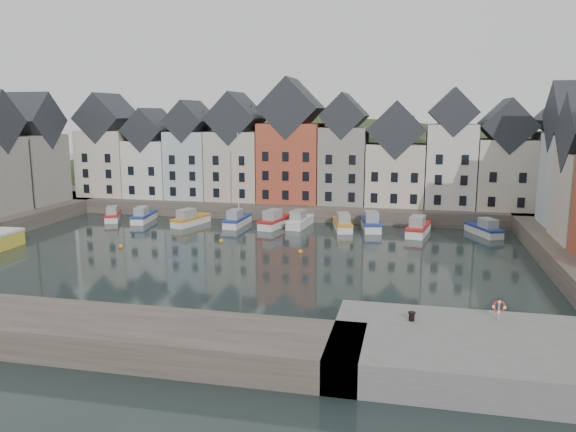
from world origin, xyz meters
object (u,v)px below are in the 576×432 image
(boat_a, at_px, (113,215))
(mooring_bollard, at_px, (412,316))
(boat_d, at_px, (237,220))
(life_ring_post, at_px, (499,307))

(boat_a, height_order, mooring_bollard, mooring_bollard)
(boat_a, bearing_deg, boat_d, -24.50)
(mooring_bollard, bearing_deg, boat_d, 122.53)
(boat_a, relative_size, boat_d, 0.49)
(boat_a, height_order, boat_d, boat_d)
(boat_d, xyz_separation_m, mooring_bollard, (22.82, -35.78, 1.50))
(boat_a, height_order, life_ring_post, life_ring_post)
(mooring_bollard, xyz_separation_m, life_ring_post, (5.31, 1.24, 0.55))
(boat_d, bearing_deg, mooring_bollard, -55.51)
(life_ring_post, bearing_deg, mooring_bollard, -166.82)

